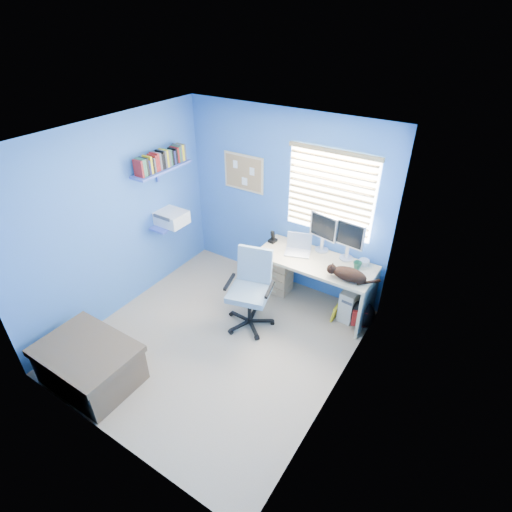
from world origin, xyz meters
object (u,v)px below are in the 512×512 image
Objects in this scene: cat at (349,275)px; desk at (313,283)px; office_chair at (251,299)px; tower_pc at (352,301)px; laptop at (298,246)px.

desk is at bearing 155.80° from cat.
cat reaches higher than desk.
tower_pc is at bearing 38.54° from office_chair.
cat is 1.26m from office_chair.
desk is at bearing -165.71° from tower_pc.
office_chair reaches higher than desk.
cat reaches higher than tower_pc.
cat is 0.41× the size of office_chair.
office_chair reaches higher than tower_pc.
cat is at bearing -33.46° from laptop.
laptop is 0.83m from cat.
cat is (0.52, -0.17, 0.45)m from desk.
laptop is 0.32× the size of office_chair.
tower_pc is at bearing 82.47° from cat.
office_chair is (-1.04, -0.57, -0.43)m from cat.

